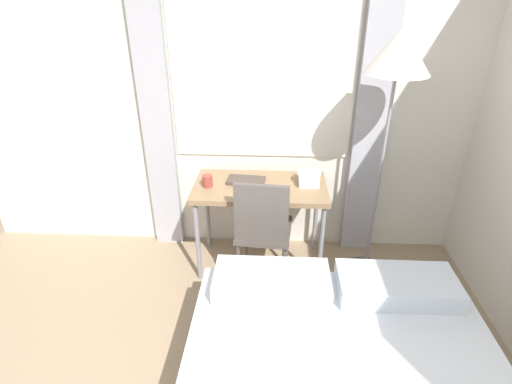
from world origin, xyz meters
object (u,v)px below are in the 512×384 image
object	(u,v)px
desk_chair	(263,227)
standing_lamp	(397,68)
telephone	(309,178)
book	(246,180)
desk	(260,193)
mug	(207,181)

from	to	relation	value
desk_chair	standing_lamp	distance (m)	1.41
desk_chair	telephone	xyz separation A→B (m)	(0.34, 0.32, 0.25)
book	telephone	bearing A→B (deg)	0.07
standing_lamp	book	world-z (taller)	standing_lamp
desk	telephone	bearing A→B (deg)	7.98
desk_chair	book	distance (m)	0.41
desk	standing_lamp	distance (m)	1.31
mug	book	bearing A→B (deg)	17.19
standing_lamp	mug	size ratio (longest dim) A/B	21.10
desk	mug	bearing A→B (deg)	-174.67
mug	desk_chair	bearing A→B (deg)	-27.72
desk	book	bearing A→B (deg)	155.94
desk	telephone	xyz separation A→B (m)	(0.37, 0.05, 0.12)
standing_lamp	desk	bearing A→B (deg)	175.36
desk_chair	book	bearing A→B (deg)	119.91
desk	telephone	size ratio (longest dim) A/B	5.47
mug	standing_lamp	bearing A→B (deg)	-1.49
desk	mug	xyz separation A→B (m)	(-0.40, -0.04, 0.12)
desk	mug	size ratio (longest dim) A/B	11.45
desk_chair	mug	world-z (taller)	desk_chair
desk	standing_lamp	world-z (taller)	standing_lamp
desk_chair	standing_lamp	world-z (taller)	standing_lamp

